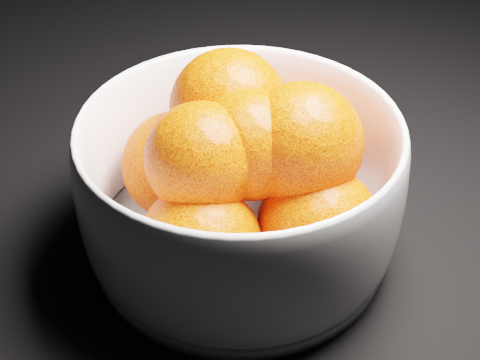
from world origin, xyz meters
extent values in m
cylinder|color=silver|center=(-0.25, 0.10, 0.01)|extent=(0.24, 0.24, 0.01)
sphere|color=#FC410A|center=(-0.20, 0.15, 0.06)|extent=(0.09, 0.09, 0.09)
sphere|color=#FC410A|center=(-0.29, 0.15, 0.06)|extent=(0.09, 0.09, 0.09)
sphere|color=#FC410A|center=(-0.29, 0.05, 0.06)|extent=(0.09, 0.09, 0.09)
sphere|color=#FC410A|center=(-0.20, 0.05, 0.06)|extent=(0.09, 0.09, 0.09)
sphere|color=#FC410A|center=(-0.25, 0.14, 0.11)|extent=(0.09, 0.09, 0.09)
sphere|color=#FC410A|center=(-0.28, 0.08, 0.11)|extent=(0.08, 0.08, 0.08)
sphere|color=#FC410A|center=(-0.21, 0.09, 0.11)|extent=(0.09, 0.09, 0.09)
sphere|color=#FC410A|center=(-0.25, 0.09, 0.11)|extent=(0.08, 0.08, 0.08)
camera|label=1|loc=(-0.34, -0.29, 0.38)|focal=50.00mm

